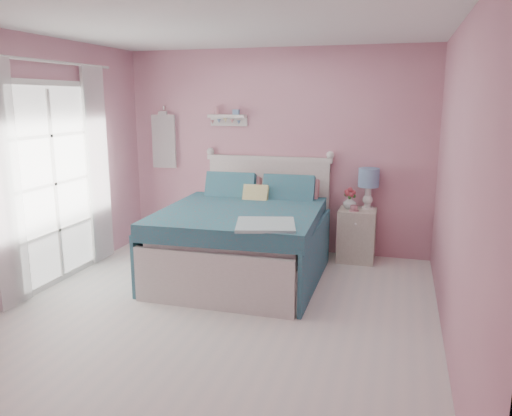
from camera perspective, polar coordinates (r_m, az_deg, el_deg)
The scene contains 13 objects.
floor at distance 4.76m, azimuth -4.66°, elevation -12.10°, with size 4.50×4.50×0.00m, color white.
room_shell at distance 4.35m, azimuth -5.02°, elevation 7.26°, with size 4.50×4.50×4.50m.
bed at distance 5.68m, azimuth -1.23°, elevation -3.50°, with size 1.75×2.17×1.24m.
nightstand at distance 6.29m, azimuth 11.42°, elevation -3.04°, with size 0.45×0.44×0.65m.
table_lamp at distance 6.22m, azimuth 12.75°, elevation 3.07°, with size 0.25×0.25×0.50m.
vase at distance 6.22m, azimuth 10.66°, elevation 0.66°, with size 0.16×0.16×0.17m, color white.
teacup at distance 6.10m, azimuth 11.13°, elevation -0.03°, with size 0.09×0.09×0.07m, color #C68491.
roses at distance 6.19m, azimuth 10.68°, elevation 1.74°, with size 0.14×0.11×0.12m.
wall_shelf at distance 6.61m, azimuth -3.26°, elevation 10.32°, with size 0.50×0.15×0.25m.
hanging_dress at distance 6.98m, azimuth -10.48°, elevation 7.49°, with size 0.34×0.03×0.72m, color white.
french_door at distance 5.75m, azimuth -22.09°, elevation 2.51°, with size 0.04×1.32×2.16m.
curtain_near at distance 5.14m, azimuth -26.82°, elevation 2.22°, with size 0.04×0.40×2.32m, color white.
curtain_far at distance 6.30m, azimuth -17.65°, elevation 4.59°, with size 0.04×0.40×2.32m, color white.
Camera 1 is at (1.57, -4.04, 1.97)m, focal length 35.00 mm.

